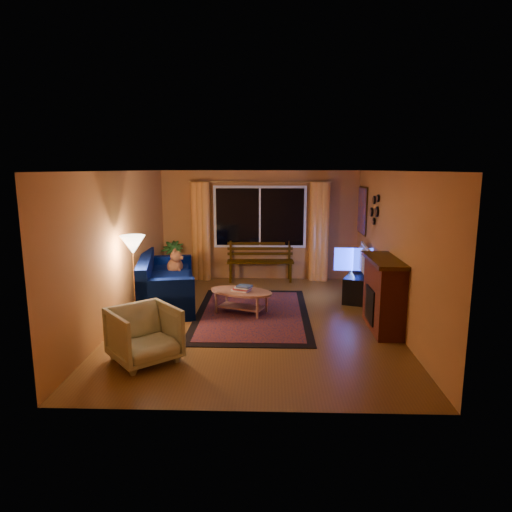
{
  "coord_description": "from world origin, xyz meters",
  "views": [
    {
      "loc": [
        0.25,
        -7.44,
        2.53
      ],
      "look_at": [
        0.0,
        0.3,
        1.05
      ],
      "focal_mm": 32.0,
      "sensor_mm": 36.0,
      "label": 1
    }
  ],
  "objects_px": {
    "armchair": "(144,332)",
    "sofa": "(167,280)",
    "bench": "(260,271)",
    "coffee_table": "(241,302)",
    "floor_lamp": "(135,280)",
    "tv_console": "(358,286)"
  },
  "relations": [
    {
      "from": "armchair",
      "to": "floor_lamp",
      "type": "relative_size",
      "value": 0.56
    },
    {
      "from": "armchair",
      "to": "bench",
      "type": "bearing_deg",
      "value": 31.58
    },
    {
      "from": "bench",
      "to": "coffee_table",
      "type": "height_order",
      "value": "bench"
    },
    {
      "from": "floor_lamp",
      "to": "coffee_table",
      "type": "bearing_deg",
      "value": 19.0
    },
    {
      "from": "armchair",
      "to": "tv_console",
      "type": "xyz_separation_m",
      "value": [
        3.41,
        3.15,
        -0.16
      ]
    },
    {
      "from": "sofa",
      "to": "coffee_table",
      "type": "xyz_separation_m",
      "value": [
        1.44,
        -0.55,
        -0.25
      ]
    },
    {
      "from": "floor_lamp",
      "to": "tv_console",
      "type": "bearing_deg",
      "value": 22.56
    },
    {
      "from": "tv_console",
      "to": "sofa",
      "type": "bearing_deg",
      "value": -151.66
    },
    {
      "from": "bench",
      "to": "tv_console",
      "type": "xyz_separation_m",
      "value": [
        1.98,
        -1.35,
        0.02
      ]
    },
    {
      "from": "sofa",
      "to": "coffee_table",
      "type": "height_order",
      "value": "sofa"
    },
    {
      "from": "floor_lamp",
      "to": "tv_console",
      "type": "relative_size",
      "value": 1.23
    },
    {
      "from": "sofa",
      "to": "floor_lamp",
      "type": "bearing_deg",
      "value": -114.73
    },
    {
      "from": "bench",
      "to": "coffee_table",
      "type": "relative_size",
      "value": 1.31
    },
    {
      "from": "floor_lamp",
      "to": "coffee_table",
      "type": "distance_m",
      "value": 1.89
    },
    {
      "from": "coffee_table",
      "to": "tv_console",
      "type": "xyz_separation_m",
      "value": [
        2.26,
        1.06,
        0.04
      ]
    },
    {
      "from": "armchair",
      "to": "coffee_table",
      "type": "xyz_separation_m",
      "value": [
        1.15,
        2.09,
        -0.2
      ]
    },
    {
      "from": "sofa",
      "to": "coffee_table",
      "type": "distance_m",
      "value": 1.56
    },
    {
      "from": "sofa",
      "to": "armchair",
      "type": "height_order",
      "value": "sofa"
    },
    {
      "from": "coffee_table",
      "to": "sofa",
      "type": "bearing_deg",
      "value": 159.25
    },
    {
      "from": "armchair",
      "to": "sofa",
      "type": "bearing_deg",
      "value": 55.45
    },
    {
      "from": "bench",
      "to": "sofa",
      "type": "height_order",
      "value": "sofa"
    },
    {
      "from": "floor_lamp",
      "to": "tv_console",
      "type": "xyz_separation_m",
      "value": [
        3.97,
        1.65,
        -0.49
      ]
    }
  ]
}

